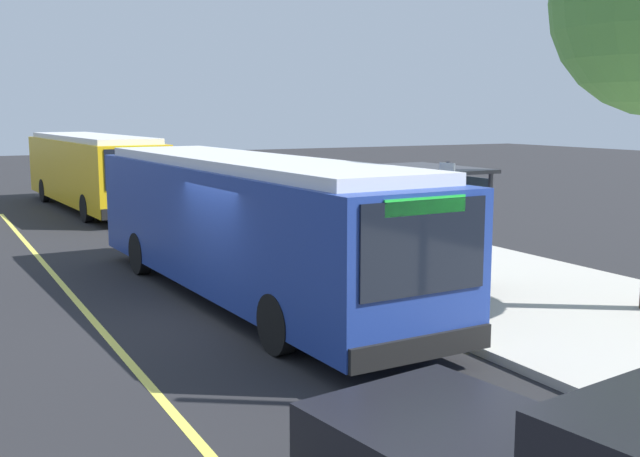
# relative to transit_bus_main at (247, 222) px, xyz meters

# --- Properties ---
(ground_plane) EXTENTS (120.00, 120.00, 0.00)m
(ground_plane) POSITION_rel_transit_bus_main_xyz_m (1.24, -1.01, -1.62)
(ground_plane) COLOR #232326
(sidewalk_curb) EXTENTS (44.00, 6.40, 0.15)m
(sidewalk_curb) POSITION_rel_transit_bus_main_xyz_m (1.24, 4.99, -1.54)
(sidewalk_curb) COLOR #B7B2A8
(sidewalk_curb) RESTS_ON ground_plane
(lane_stripe_center) EXTENTS (36.00, 0.14, 0.01)m
(lane_stripe_center) POSITION_rel_transit_bus_main_xyz_m (1.24, -3.21, -1.61)
(lane_stripe_center) COLOR #E0D64C
(lane_stripe_center) RESTS_ON ground_plane
(transit_bus_main) EXTENTS (11.91, 3.12, 2.95)m
(transit_bus_main) POSITION_rel_transit_bus_main_xyz_m (0.00, 0.00, 0.00)
(transit_bus_main) COLOR navy
(transit_bus_main) RESTS_ON ground_plane
(transit_bus_second) EXTENTS (11.90, 3.20, 2.95)m
(transit_bus_second) POSITION_rel_transit_bus_main_xyz_m (-16.64, 0.23, -0.00)
(transit_bus_second) COLOR gold
(transit_bus_second) RESTS_ON ground_plane
(bus_shelter) EXTENTS (2.90, 1.60, 2.48)m
(bus_shelter) POSITION_rel_transit_bus_main_xyz_m (0.18, 4.50, 0.30)
(bus_shelter) COLOR #333338
(bus_shelter) RESTS_ON sidewalk_curb
(waiting_bench) EXTENTS (1.60, 0.48, 0.95)m
(waiting_bench) POSITION_rel_transit_bus_main_xyz_m (0.24, 4.47, -0.98)
(waiting_bench) COLOR brown
(waiting_bench) RESTS_ON sidewalk_curb
(route_sign_post) EXTENTS (0.44, 0.08, 2.80)m
(route_sign_post) POSITION_rel_transit_bus_main_xyz_m (3.11, 2.72, 0.34)
(route_sign_post) COLOR #333338
(route_sign_post) RESTS_ON sidewalk_curb
(pedestrian_commuter) EXTENTS (0.24, 0.40, 1.69)m
(pedestrian_commuter) POSITION_rel_transit_bus_main_xyz_m (0.07, 3.26, -0.50)
(pedestrian_commuter) COLOR #282D47
(pedestrian_commuter) RESTS_ON sidewalk_curb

